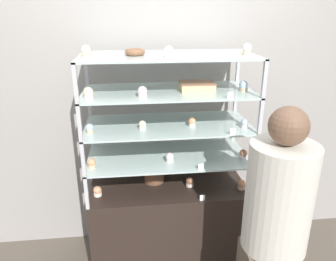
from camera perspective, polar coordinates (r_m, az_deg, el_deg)
name	(u,v)px	position (r m, az deg, el deg)	size (l,w,h in m)	color
ground_plane	(168,260)	(2.97, 0.00, -21.63)	(20.00, 20.00, 0.00)	brown
back_wall	(162,98)	(2.71, -1.01, 5.66)	(8.00, 0.05, 2.60)	gray
display_base	(168,224)	(2.74, 0.00, -15.96)	(1.17, 0.55, 0.73)	black
display_riser_lower	(168,157)	(2.43, 0.00, -4.61)	(1.17, 0.55, 0.24)	#B7B7BC
display_riser_middle	(168,126)	(2.34, 0.00, 0.80)	(1.17, 0.55, 0.24)	#B7B7BC
display_riser_upper	(168,93)	(2.27, 0.00, 6.61)	(1.17, 0.55, 0.24)	#B7B7BC
display_riser_top	(168,57)	(2.22, 0.00, 12.72)	(1.17, 0.55, 0.24)	#B7B7BC
layer_cake_centerpiece	(154,173)	(2.55, -2.46, -7.45)	(0.16, 0.16, 0.13)	brown
sheet_cake_frosted	(197,86)	(2.28, 5.03, 7.72)	(0.24, 0.17, 0.06)	#DBBC84
cupcake_0	(98,191)	(2.44, -12.17, -10.32)	(0.06, 0.06, 0.07)	white
cupcake_1	(190,182)	(2.51, 3.80, -8.92)	(0.06, 0.06, 0.07)	beige
cupcake_2	(242,185)	(2.53, 12.69, -9.18)	(0.06, 0.06, 0.07)	#CCB28C
price_tag_0	(202,198)	(2.35, 6.00, -11.59)	(0.04, 0.00, 0.04)	white
cupcake_3	(92,163)	(2.30, -13.16, -5.57)	(0.06, 0.06, 0.07)	#CCB28C
cupcake_4	(170,158)	(2.32, 0.38, -4.73)	(0.06, 0.06, 0.07)	beige
cupcake_5	(243,154)	(2.43, 12.98, -4.02)	(0.06, 0.06, 0.07)	white
price_tag_1	(201,167)	(2.22, 5.75, -6.29)	(0.04, 0.00, 0.04)	white
cupcake_6	(90,129)	(2.22, -13.47, 0.33)	(0.05, 0.05, 0.06)	#CCB28C
cupcake_7	(142,125)	(2.23, -4.48, 0.94)	(0.05, 0.05, 0.06)	white
cupcake_8	(192,122)	(2.29, 4.20, 1.45)	(0.05, 0.05, 0.06)	white
cupcake_9	(244,124)	(2.32, 13.16, 1.18)	(0.05, 0.05, 0.06)	white
price_tag_2	(233,132)	(2.17, 11.19, -0.18)	(0.04, 0.00, 0.04)	white
cupcake_10	(88,93)	(2.13, -13.70, 6.35)	(0.06, 0.06, 0.07)	beige
cupcake_11	(142,92)	(2.10, -4.47, 6.71)	(0.06, 0.06, 0.07)	beige
cupcake_12	(244,86)	(2.31, 13.03, 7.54)	(0.06, 0.06, 0.07)	#CCB28C
price_tag_3	(230,95)	(2.09, 10.80, 6.04)	(0.04, 0.00, 0.04)	white
cupcake_13	(86,51)	(2.17, -14.09, 13.23)	(0.06, 0.06, 0.07)	#CCB28C
cupcake_14	(169,52)	(2.07, 0.14, 13.51)	(0.06, 0.06, 0.07)	white
cupcake_15	(247,49)	(2.28, 13.60, 13.60)	(0.06, 0.06, 0.07)	#CCB28C
price_tag_4	(178,57)	(1.97, 1.83, 12.76)	(0.04, 0.00, 0.04)	white
donut_glazed	(135,52)	(2.20, -5.80, 13.43)	(0.13, 0.13, 0.04)	brown
customer_figure	(274,229)	(2.02, 18.04, -16.03)	(0.36, 0.36, 1.55)	brown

